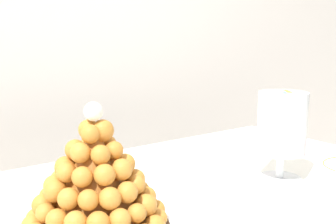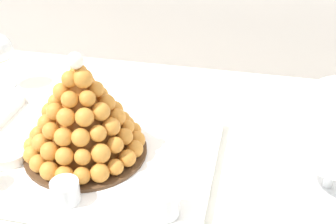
{
  "view_description": "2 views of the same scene",
  "coord_description": "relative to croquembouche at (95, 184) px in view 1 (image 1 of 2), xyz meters",
  "views": [
    {
      "loc": [
        -0.46,
        -0.68,
        1.14
      ],
      "look_at": [
        0.07,
        0.04,
        0.97
      ],
      "focal_mm": 44.87,
      "sensor_mm": 36.0,
      "label": 1
    },
    {
      "loc": [
        0.23,
        -0.77,
        1.39
      ],
      "look_at": [
        0.05,
        0.05,
        0.87
      ],
      "focal_mm": 48.04,
      "sensor_mm": 36.0,
      "label": 2
    }
  ],
  "objects": [
    {
      "name": "croquembouche",
      "position": [
        0.0,
        0.0,
        0.0
      ],
      "size": [
        0.28,
        0.28,
        0.25
      ],
      "color": "#4C331E",
      "rests_on": "serving_tray"
    },
    {
      "name": "backdrop_wall",
      "position": [
        0.13,
        1.03,
        0.38
      ],
      "size": [
        4.8,
        0.1,
        2.5
      ],
      "primitive_type": "cube",
      "color": "silver",
      "rests_on": "ground_plane"
    },
    {
      "name": "macaron_goblet",
      "position": [
        0.53,
        -0.0,
        0.05
      ],
      "size": [
        0.13,
        0.13,
        0.24
      ],
      "color": "white",
      "rests_on": "buffet_table"
    },
    {
      "name": "dessert_cup_centre",
      "position": [
        0.22,
        -0.15,
        -0.07
      ],
      "size": [
        0.06,
        0.06,
        0.05
      ],
      "color": "silver",
      "rests_on": "serving_tray"
    }
  ]
}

